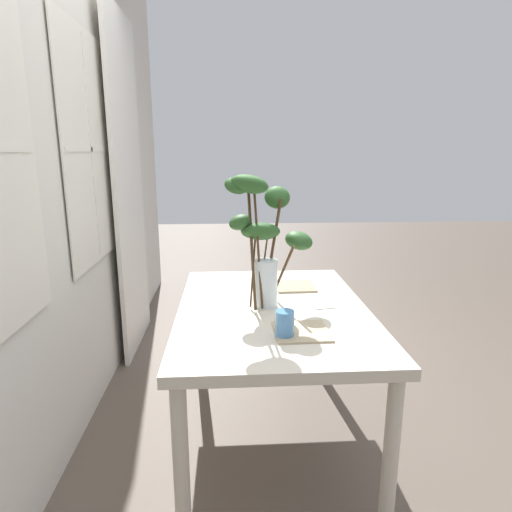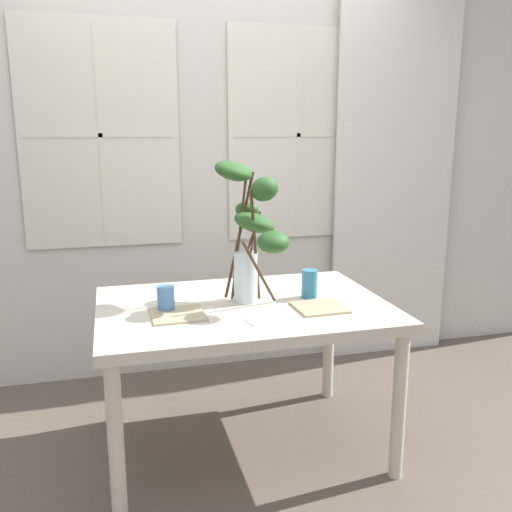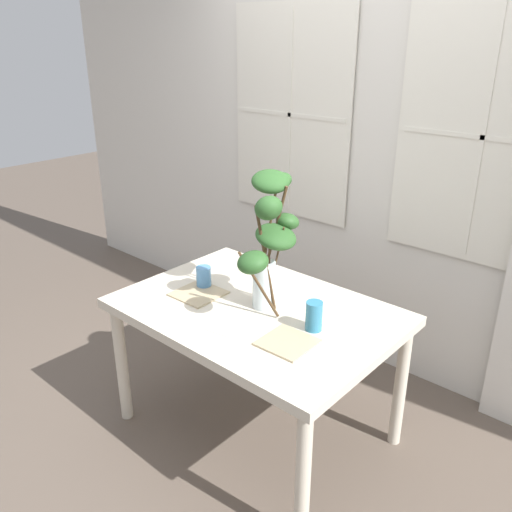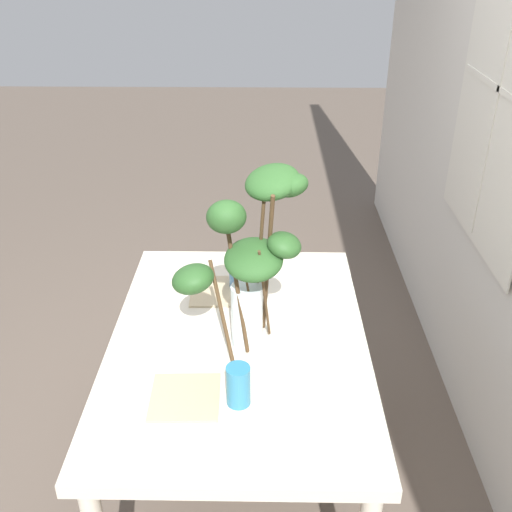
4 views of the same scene
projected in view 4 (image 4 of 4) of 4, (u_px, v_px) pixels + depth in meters
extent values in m
plane|color=brown|center=(241.00, 480.00, 2.53)|extent=(14.00, 14.00, 0.00)
cube|color=white|center=(501.00, 89.00, 2.32)|extent=(0.83, 0.01, 1.23)
cube|color=silver|center=(500.00, 89.00, 2.32)|extent=(0.90, 0.01, 1.30)
cube|color=silver|center=(499.00, 89.00, 2.32)|extent=(0.02, 0.01, 1.23)
cube|color=silver|center=(499.00, 89.00, 2.32)|extent=(0.83, 0.01, 0.02)
cube|color=beige|center=(238.00, 344.00, 2.18)|extent=(1.32, 0.93, 0.05)
cylinder|color=beige|center=(161.00, 329.00, 2.89)|extent=(0.06, 0.06, 0.69)
cylinder|color=beige|center=(328.00, 330.00, 2.88)|extent=(0.06, 0.06, 0.69)
cylinder|color=silver|center=(247.00, 315.00, 2.10)|extent=(0.11, 0.11, 0.23)
cylinder|color=silver|center=(247.00, 333.00, 2.13)|extent=(0.10, 0.10, 0.08)
cylinder|color=#47331E|center=(221.00, 311.00, 2.04)|extent=(0.19, 0.10, 0.31)
ellipsoid|color=#285123|center=(193.00, 279.00, 1.93)|extent=(0.19, 0.20, 0.13)
cylinder|color=#47331E|center=(259.00, 266.00, 2.02)|extent=(0.10, 0.05, 0.59)
ellipsoid|color=#285123|center=(272.00, 182.00, 1.89)|extent=(0.24, 0.25, 0.14)
cylinder|color=#47331E|center=(268.00, 268.00, 2.02)|extent=(0.16, 0.04, 0.59)
ellipsoid|color=#285123|center=(291.00, 185.00, 1.89)|extent=(0.14, 0.14, 0.11)
cylinder|color=#47331E|center=(265.00, 295.00, 2.03)|extent=(0.13, 0.05, 0.41)
ellipsoid|color=#285123|center=(284.00, 245.00, 1.92)|extent=(0.15, 0.16, 0.10)
cylinder|color=#47331E|center=(238.00, 283.00, 1.99)|extent=(0.08, 0.09, 0.52)
ellipsoid|color=#285123|center=(226.00, 217.00, 1.83)|extent=(0.20, 0.18, 0.16)
cylinder|color=#47331E|center=(250.00, 302.00, 2.04)|extent=(0.04, 0.06, 0.36)
ellipsoid|color=#285123|center=(254.00, 259.00, 1.93)|extent=(0.27, 0.26, 0.15)
cylinder|color=#4C84BC|center=(239.00, 275.00, 2.46)|extent=(0.08, 0.08, 0.11)
cylinder|color=teal|center=(238.00, 385.00, 1.85)|extent=(0.08, 0.08, 0.14)
cube|color=tan|center=(219.00, 291.00, 2.45)|extent=(0.24, 0.24, 0.01)
cube|color=tan|center=(185.00, 397.00, 1.89)|extent=(0.22, 0.22, 0.01)
cube|color=silver|center=(169.00, 343.00, 2.15)|extent=(0.17, 0.13, 0.00)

